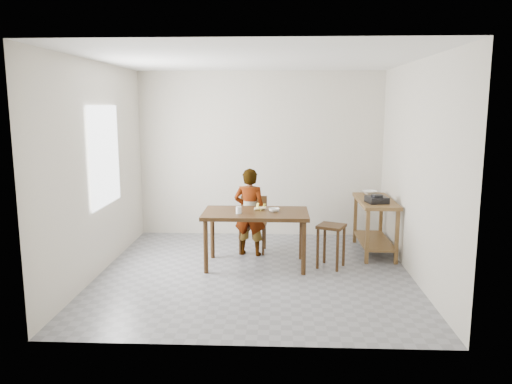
{
  "coord_description": "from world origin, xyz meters",
  "views": [
    {
      "loc": [
        0.29,
        -6.2,
        2.15
      ],
      "look_at": [
        0.0,
        0.4,
        1.0
      ],
      "focal_mm": 35.0,
      "sensor_mm": 36.0,
      "label": 1
    }
  ],
  "objects_px": {
    "dining_chair": "(253,225)",
    "stool": "(331,246)",
    "prep_counter": "(375,226)",
    "child": "(250,212)",
    "dining_table": "(256,239)"
  },
  "relations": [
    {
      "from": "child",
      "to": "dining_chair",
      "type": "relative_size",
      "value": 1.56
    },
    {
      "from": "dining_chair",
      "to": "stool",
      "type": "distance_m",
      "value": 1.28
    },
    {
      "from": "dining_chair",
      "to": "stool",
      "type": "xyz_separation_m",
      "value": [
        1.08,
        -0.68,
        -0.11
      ]
    },
    {
      "from": "dining_table",
      "to": "dining_chair",
      "type": "xyz_separation_m",
      "value": [
        -0.07,
        0.66,
        0.03
      ]
    },
    {
      "from": "child",
      "to": "dining_chair",
      "type": "height_order",
      "value": "child"
    },
    {
      "from": "dining_table",
      "to": "prep_counter",
      "type": "xyz_separation_m",
      "value": [
        1.72,
        0.7,
        0.03
      ]
    },
    {
      "from": "dining_table",
      "to": "stool",
      "type": "bearing_deg",
      "value": -0.88
    },
    {
      "from": "prep_counter",
      "to": "child",
      "type": "xyz_separation_m",
      "value": [
        -1.83,
        -0.19,
        0.24
      ]
    },
    {
      "from": "prep_counter",
      "to": "stool",
      "type": "height_order",
      "value": "prep_counter"
    },
    {
      "from": "dining_table",
      "to": "prep_counter",
      "type": "height_order",
      "value": "prep_counter"
    },
    {
      "from": "child",
      "to": "stool",
      "type": "xyz_separation_m",
      "value": [
        1.12,
        -0.53,
        -0.34
      ]
    },
    {
      "from": "prep_counter",
      "to": "stool",
      "type": "xyz_separation_m",
      "value": [
        -0.71,
        -0.72,
        -0.11
      ]
    },
    {
      "from": "dining_chair",
      "to": "child",
      "type": "bearing_deg",
      "value": -99.94
    },
    {
      "from": "dining_chair",
      "to": "stool",
      "type": "bearing_deg",
      "value": -29.22
    },
    {
      "from": "prep_counter",
      "to": "stool",
      "type": "bearing_deg",
      "value": -134.82
    }
  ]
}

